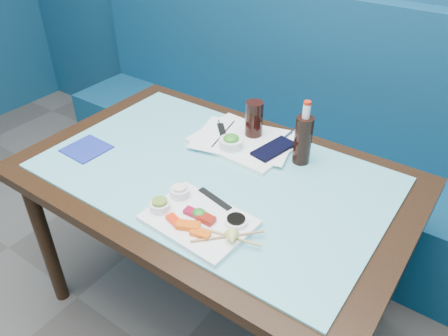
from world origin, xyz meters
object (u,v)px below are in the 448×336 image
Objects in this scene: dining_table at (214,191)px; cola_glass at (254,119)px; sashimi_plate at (199,221)px; blue_napkin at (87,149)px; booth_bench at (307,155)px; serving_tray at (244,141)px; seaweed_bowl at (231,143)px; cola_bottle_body at (303,140)px.

cola_glass is at bearing 91.33° from dining_table.
sashimi_plate is 0.62m from blue_napkin.
booth_bench is 9.38× the size of sashimi_plate.
booth_bench is at bearing 64.14° from blue_napkin.
sashimi_plate is 0.85× the size of serving_tray.
cola_glass is (0.01, 0.05, 0.08)m from serving_tray.
seaweed_bowl reaches higher than dining_table.
sashimi_plate reaches higher than dining_table.
seaweed_bowl is at bearing -92.21° from booth_bench.
serving_tray is 0.08m from seaweed_bowl.
blue_napkin is (-0.47, -0.39, -0.00)m from serving_tray.
dining_table is 9.29× the size of blue_napkin.
sashimi_plate is at bearing -75.98° from cola_glass.
cola_bottle_body is at bearing 46.42° from dining_table.
cola_bottle_body reaches higher than blue_napkin.
dining_table is at bearing 18.86° from blue_napkin.
serving_tray is at bearing 82.41° from seaweed_bowl.
cola_glass reaches higher than seaweed_bowl.
sashimi_plate is (0.13, -1.09, 0.39)m from booth_bench.
serving_tray is 0.10m from cola_glass.
booth_bench is 0.73m from serving_tray.
cola_glass is at bearing 81.25° from seaweed_bowl.
cola_glass is (-0.01, -0.56, 0.47)m from booth_bench.
booth_bench reaches higher than blue_napkin.
sashimi_plate is 2.12× the size of blue_napkin.
cola_bottle_body is (0.23, -0.60, 0.47)m from booth_bench.
dining_table is 0.38m from cola_bottle_body.
seaweed_bowl is at bearing 99.97° from dining_table.
seaweed_bowl reaches higher than serving_tray.
serving_tray is 0.26m from cola_bottle_body.
blue_napkin is (-0.49, -0.17, 0.09)m from dining_table.
blue_napkin reaches higher than dining_table.
serving_tray is 4.11× the size of seaweed_bowl.
cola_bottle_body is at bearing -69.30° from booth_bench.
serving_tray is at bearing 110.31° from sashimi_plate.
cola_bottle_body reaches higher than serving_tray.
seaweed_bowl is at bearing 34.55° from blue_napkin.
sashimi_plate is 0.43m from seaweed_bowl.
booth_bench is 32.80× the size of seaweed_bowl.
blue_napkin is at bearing -161.14° from dining_table.
seaweed_bowl is (-0.03, 0.15, 0.12)m from dining_table.
sashimi_plate is at bearing -101.88° from cola_bottle_body.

